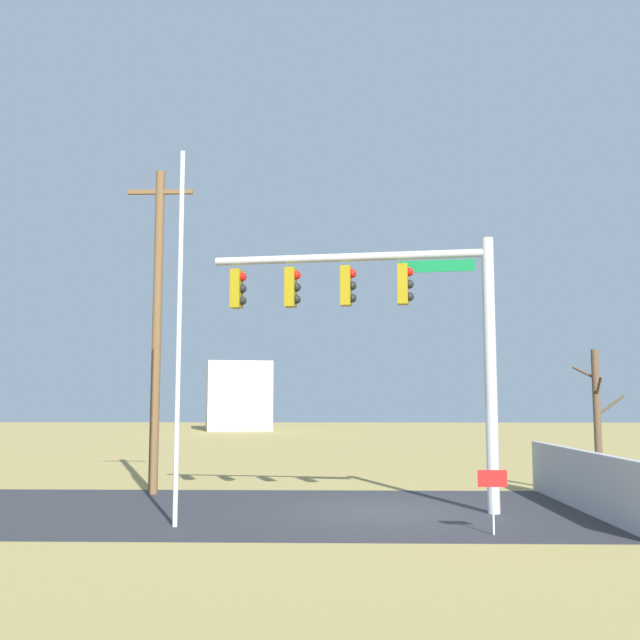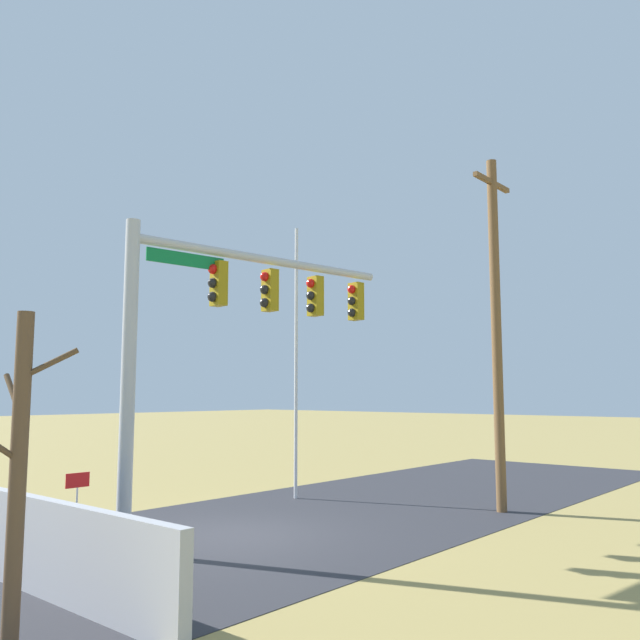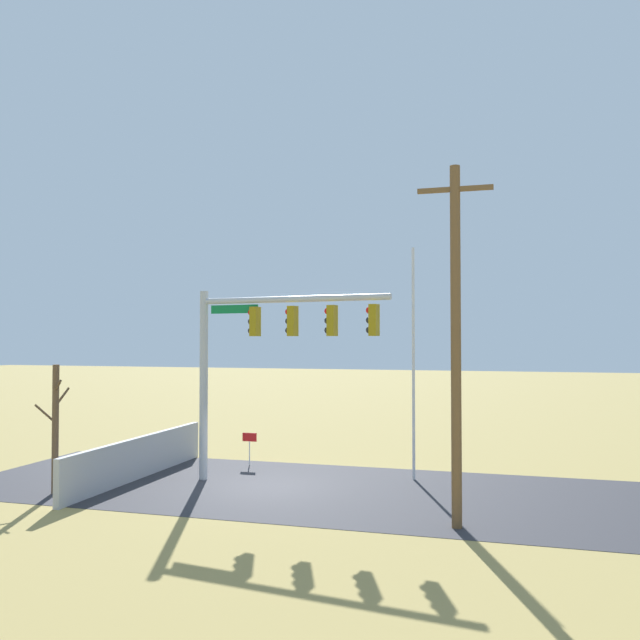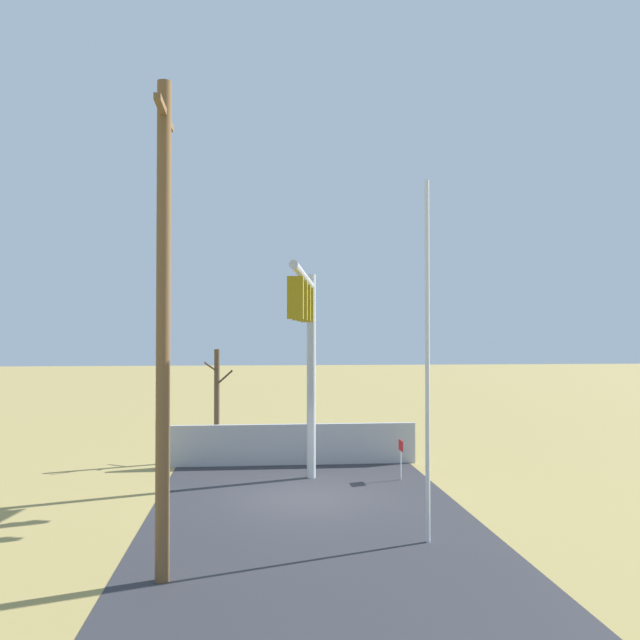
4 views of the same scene
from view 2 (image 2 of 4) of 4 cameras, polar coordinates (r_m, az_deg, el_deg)
name	(u,v)px [view 2 (image 2 of 4)]	position (r m, az deg, el deg)	size (l,w,h in m)	color
ground_plane	(237,535)	(14.56, -7.29, -18.13)	(160.00, 160.00, 0.00)	#9E894C
road_surface	(353,510)	(17.45, 2.93, -16.20)	(28.00, 8.00, 0.01)	#2D2D33
sidewalk_corner	(72,564)	(12.89, -20.83, -19.30)	(6.00, 6.00, 0.01)	#B7B5AD
retaining_fence	(17,538)	(11.83, -24.92, -16.89)	(0.20, 8.52, 1.40)	#A8A8AD
signal_mast	(227,317)	(14.23, -8.12, 0.26)	(6.72, 1.20, 6.36)	#B2B5BA
flagpole	(296,360)	(19.02, -2.10, -3.54)	(0.10, 0.10, 7.85)	silver
utility_pole	(496,325)	(17.54, 15.12, -0.40)	(1.90, 0.26, 9.15)	brown
bare_tree	(18,472)	(8.70, -24.88, -11.95)	(1.27, 1.02, 3.95)	brown
open_sign	(77,487)	(15.82, -20.41, -13.52)	(0.56, 0.04, 1.22)	silver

